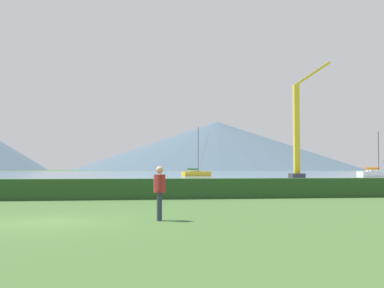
% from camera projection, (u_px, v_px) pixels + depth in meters
% --- Properties ---
extents(ground_plane, '(1000.00, 1000.00, 0.00)m').
position_uv_depth(ground_plane, '(46.00, 223.00, 15.02)').
color(ground_plane, '#3D602D').
extents(harbor_water, '(320.00, 246.00, 0.00)m').
position_uv_depth(harbor_water, '(103.00, 174.00, 150.14)').
color(harbor_water, slate).
rests_on(harbor_water, ground_plane).
extents(hedge_line, '(80.00, 1.20, 1.05)m').
position_uv_depth(hedge_line, '(73.00, 189.00, 25.89)').
color(hedge_line, '#284C23').
rests_on(hedge_line, ground_plane).
extents(sailboat_slip_1, '(7.54, 2.62, 8.10)m').
position_uv_depth(sailboat_slip_1, '(377.00, 174.00, 91.22)').
color(sailboat_slip_1, white).
rests_on(sailboat_slip_1, harbor_water).
extents(sailboat_slip_4, '(6.80, 3.51, 9.98)m').
position_uv_depth(sailboat_slip_4, '(196.00, 173.00, 103.89)').
color(sailboat_slip_4, gold).
rests_on(sailboat_slip_4, harbor_water).
extents(person_seated_viewer, '(0.36, 0.56, 1.65)m').
position_uv_depth(person_seated_viewer, '(159.00, 188.00, 15.59)').
color(person_seated_viewer, '#2D3347').
rests_on(person_seated_viewer, ground_plane).
extents(dock_crane, '(6.48, 2.00, 17.76)m').
position_uv_depth(dock_crane, '(298.00, 137.00, 76.33)').
color(dock_crane, '#333338').
rests_on(dock_crane, ground_plane).
extents(distant_hill_central_peak, '(229.23, 229.23, 38.81)m').
position_uv_depth(distant_hill_central_peak, '(217.00, 146.00, 411.67)').
color(distant_hill_central_peak, '#425666').
rests_on(distant_hill_central_peak, ground_plane).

